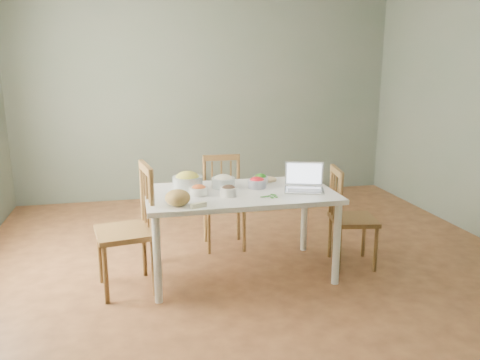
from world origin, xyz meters
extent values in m
cube|color=#51311D|center=(0.00, 0.00, 0.00)|extent=(5.00, 5.00, 0.00)
cube|color=slate|center=(0.00, 2.50, 1.35)|extent=(5.00, 0.00, 2.70)
cube|color=slate|center=(0.00, -2.50, 1.35)|extent=(5.00, 0.00, 2.70)
ellipsoid|color=tan|center=(-0.69, -0.37, 0.79)|extent=(0.21, 0.21, 0.12)
cube|color=#FFF9CA|center=(-0.54, -0.44, 0.75)|extent=(0.13, 0.07, 0.03)
cylinder|color=beige|center=(0.18, 0.26, 0.74)|extent=(0.21, 0.21, 0.02)
camera|label=1|loc=(-1.00, -3.84, 1.78)|focal=35.83mm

